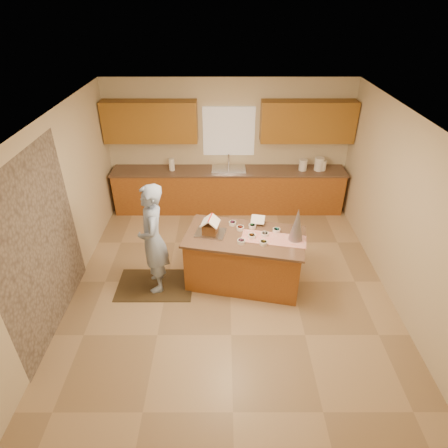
{
  "coord_description": "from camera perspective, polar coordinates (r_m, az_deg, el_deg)",
  "views": [
    {
      "loc": [
        -0.1,
        -4.8,
        4.11
      ],
      "look_at": [
        -0.1,
        0.2,
        1.0
      ],
      "focal_mm": 30.33,
      "sensor_mm": 36.0,
      "label": 1
    }
  ],
  "objects": [
    {
      "name": "canister_b",
      "position": [
        8.11,
        14.14,
        8.77
      ],
      "size": [
        0.19,
        0.19,
        0.27
      ],
      "primitive_type": "cylinder",
      "color": "white",
      "rests_on": "back_counter_top"
    },
    {
      "name": "table_runner",
      "position": [
        5.78,
        7.5,
        -2.21
      ],
      "size": [
        1.02,
        0.54,
        0.01
      ],
      "primitive_type": "cube",
      "rotation": [
        0.0,
        0.0,
        -0.2
      ],
      "color": "#B3150C",
      "rests_on": "island_top"
    },
    {
      "name": "stone_accent",
      "position": [
        5.46,
        -25.86,
        -3.33
      ],
      "size": [
        0.0,
        2.5,
        2.5
      ],
      "primitive_type": "plane",
      "rotation": [
        1.57,
        0.0,
        1.57
      ],
      "color": "gray",
      "rests_on": "wall_left"
    },
    {
      "name": "floor",
      "position": [
        6.32,
        0.92,
        -8.68
      ],
      "size": [
        5.5,
        5.5,
        0.0
      ],
      "primitive_type": "plane",
      "color": "tan",
      "rests_on": "ground"
    },
    {
      "name": "boy",
      "position": [
        5.8,
        -10.67,
        -2.28
      ],
      "size": [
        0.54,
        0.72,
        1.79
      ],
      "primitive_type": "imported",
      "rotation": [
        0.0,
        0.0,
        -1.39
      ],
      "color": "#8CA2C7",
      "rests_on": "rug"
    },
    {
      "name": "back_counter_base",
      "position": [
        8.13,
        0.69,
        5.04
      ],
      "size": [
        4.8,
        0.6,
        0.88
      ],
      "primitive_type": "cube",
      "color": "#9C5E20",
      "rests_on": "floor"
    },
    {
      "name": "tinsel_tree",
      "position": [
        5.67,
        10.95,
        -0.07
      ],
      "size": [
        0.25,
        0.25,
        0.54
      ],
      "primitive_type": "cone",
      "rotation": [
        0.0,
        0.0,
        -0.2
      ],
      "color": "#B5B5C2",
      "rests_on": "island_top"
    },
    {
      "name": "faucet",
      "position": [
        8.03,
        0.71,
        9.57
      ],
      "size": [
        0.03,
        0.03,
        0.28
      ],
      "primitive_type": "cylinder",
      "color": "silver",
      "rests_on": "back_counter_top"
    },
    {
      "name": "baking_tray",
      "position": [
        5.85,
        -2.06,
        -1.35
      ],
      "size": [
        0.51,
        0.41,
        0.02
      ],
      "primitive_type": "cube",
      "rotation": [
        0.0,
        0.0,
        -0.2
      ],
      "color": "silver",
      "rests_on": "island_top"
    },
    {
      "name": "upper_cabinet_left",
      "position": [
        7.83,
        -11.07,
        14.92
      ],
      "size": [
        1.85,
        0.35,
        0.8
      ],
      "primitive_type": "cube",
      "color": "#945D1F",
      "rests_on": "wall_back"
    },
    {
      "name": "back_counter_top",
      "position": [
        7.93,
        0.71,
        8.0
      ],
      "size": [
        4.85,
        0.63,
        0.04
      ],
      "primitive_type": "cube",
      "color": "brown",
      "rests_on": "back_counter_base"
    },
    {
      "name": "canister_a",
      "position": [
        8.04,
        11.82,
        8.72
      ],
      "size": [
        0.17,
        0.17,
        0.23
      ],
      "primitive_type": "cylinder",
      "color": "white",
      "rests_on": "back_counter_top"
    },
    {
      "name": "wall_right",
      "position": [
        6.12,
        25.15,
        1.8
      ],
      "size": [
        5.5,
        5.5,
        0.0
      ],
      "primitive_type": "plane",
      "color": "beige",
      "rests_on": "floor"
    },
    {
      "name": "cookbook",
      "position": [
        6.06,
        5.12,
        0.67
      ],
      "size": [
        0.24,
        0.21,
        0.09
      ],
      "primitive_type": "cube",
      "rotation": [
        -1.13,
        0.0,
        -0.2
      ],
      "color": "white",
      "rests_on": "island_top"
    },
    {
      "name": "island_top",
      "position": [
        5.82,
        3.19,
        -1.93
      ],
      "size": [
        1.98,
        1.3,
        0.04
      ],
      "primitive_type": "cube",
      "rotation": [
        0.0,
        0.0,
        -0.2
      ],
      "color": "brown",
      "rests_on": "island_base"
    },
    {
      "name": "wall_left",
      "position": [
        6.03,
        -23.45,
        1.81
      ],
      "size": [
        5.5,
        5.5,
        0.0
      ],
      "primitive_type": "plane",
      "color": "beige",
      "rests_on": "floor"
    },
    {
      "name": "island_base",
      "position": [
        6.08,
        3.07,
        -5.43
      ],
      "size": [
        1.89,
        1.21,
        0.86
      ],
      "primitive_type": "cube",
      "rotation": [
        0.0,
        0.0,
        -0.2
      ],
      "color": "#9C5E20",
      "rests_on": "floor"
    },
    {
      "name": "wall_front",
      "position": [
        3.44,
        1.84,
        -21.5
      ],
      "size": [
        5.5,
        5.5,
        0.0
      ],
      "primitive_type": "plane",
      "color": "beige",
      "rests_on": "floor"
    },
    {
      "name": "rug",
      "position": [
        6.35,
        -10.31,
        -9.03
      ],
      "size": [
        1.22,
        0.79,
        0.01
      ],
      "primitive_type": "cube",
      "color": "black",
      "rests_on": "floor"
    },
    {
      "name": "gingerbread_house",
      "position": [
        5.79,
        -2.08,
        -0.4
      ],
      "size": [
        0.32,
        0.32,
        0.27
      ],
      "color": "#5B3318",
      "rests_on": "baking_tray"
    },
    {
      "name": "upper_cabinet_right",
      "position": [
        7.87,
        12.51,
        14.85
      ],
      "size": [
        1.85,
        0.35,
        0.8
      ],
      "primitive_type": "cube",
      "color": "#945D1F",
      "rests_on": "wall_back"
    },
    {
      "name": "ceiling",
      "position": [
        5.01,
        1.19,
        15.5
      ],
      "size": [
        5.5,
        5.5,
        0.0
      ],
      "primitive_type": "plane",
      "color": "silver",
      "rests_on": "floor"
    },
    {
      "name": "wall_back",
      "position": [
        8.04,
        0.71,
        11.8
      ],
      "size": [
        5.5,
        5.5,
        0.0
      ],
      "primitive_type": "plane",
      "color": "beige",
      "rests_on": "floor"
    },
    {
      "name": "candy_bowls",
      "position": [
        5.84,
        4.35,
        -1.31
      ],
      "size": [
        0.8,
        0.66,
        0.05
      ],
      "color": "gold",
      "rests_on": "island_top"
    },
    {
      "name": "paper_towel",
      "position": [
        7.95,
        -7.88,
        8.88
      ],
      "size": [
        0.11,
        0.11,
        0.25
      ],
      "primitive_type": "cylinder",
      "color": "white",
      "rests_on": "back_counter_top"
    },
    {
      "name": "sink",
      "position": [
        7.94,
        0.71,
        7.94
      ],
      "size": [
        0.7,
        0.45,
        0.12
      ],
      "primitive_type": "cube",
      "color": "silver",
      "rests_on": "back_counter_top"
    },
    {
      "name": "canister_c",
      "position": [
        8.14,
        14.66,
        8.55
      ],
      "size": [
        0.15,
        0.15,
        0.21
      ],
      "primitive_type": "cylinder",
      "color": "white",
      "rests_on": "back_counter_top"
    },
    {
      "name": "window_curtain",
      "position": [
        7.91,
        0.73,
        13.77
      ],
      "size": [
        1.05,
        0.03,
        1.0
      ],
      "primitive_type": "cube",
      "color": "white",
      "rests_on": "wall_back"
    }
  ]
}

